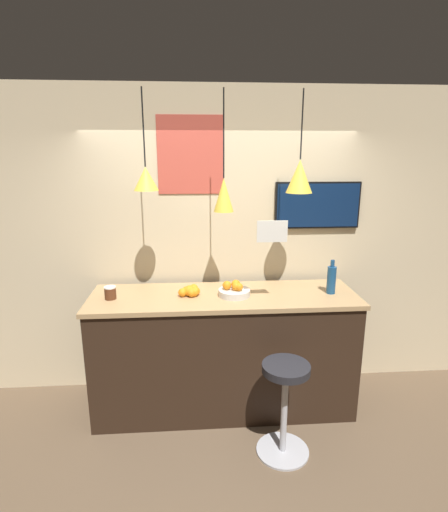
% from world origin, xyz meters
% --- Properties ---
extents(ground_plane, '(14.00, 14.00, 0.00)m').
position_xyz_m(ground_plane, '(0.00, 0.00, 0.00)').
color(ground_plane, brown).
extents(back_wall, '(8.00, 0.06, 2.90)m').
position_xyz_m(back_wall, '(0.00, 1.19, 1.45)').
color(back_wall, beige).
rests_on(back_wall, ground_plane).
extents(service_counter, '(2.34, 0.71, 1.10)m').
position_xyz_m(service_counter, '(0.00, 0.73, 0.55)').
color(service_counter, black).
rests_on(service_counter, ground_plane).
extents(bar_stool, '(0.42, 0.42, 0.77)m').
position_xyz_m(bar_stool, '(0.42, 0.08, 0.51)').
color(bar_stool, '#B7B7BC').
rests_on(bar_stool, ground_plane).
extents(fruit_bowl, '(0.28, 0.28, 0.13)m').
position_xyz_m(fruit_bowl, '(0.09, 0.70, 1.15)').
color(fruit_bowl, beige).
rests_on(fruit_bowl, service_counter).
extents(orange_pile, '(0.19, 0.19, 0.09)m').
position_xyz_m(orange_pile, '(-0.29, 0.73, 1.14)').
color(orange_pile, orange).
rests_on(orange_pile, service_counter).
extents(juice_bottle, '(0.08, 0.08, 0.30)m').
position_xyz_m(juice_bottle, '(0.94, 0.70, 1.23)').
color(juice_bottle, navy).
rests_on(juice_bottle, service_counter).
extents(spread_jar, '(0.10, 0.10, 0.11)m').
position_xyz_m(spread_jar, '(-0.97, 0.70, 1.16)').
color(spread_jar, '#562D19').
rests_on(spread_jar, service_counter).
extents(pendant_lamp_left, '(0.20, 0.20, 0.79)m').
position_xyz_m(pendant_lamp_left, '(-0.63, 0.76, 2.11)').
color(pendant_lamp_left, black).
extents(pendant_lamp_middle, '(0.17, 0.17, 0.97)m').
position_xyz_m(pendant_lamp_middle, '(0.00, 0.76, 1.97)').
color(pendant_lamp_middle, black).
extents(pendant_lamp_right, '(0.22, 0.22, 0.82)m').
position_xyz_m(pendant_lamp_right, '(0.63, 0.76, 2.12)').
color(pendant_lamp_right, black).
extents(mounted_tv, '(0.81, 0.04, 0.44)m').
position_xyz_m(mounted_tv, '(0.92, 1.14, 1.82)').
color(mounted_tv, black).
extents(hanging_menu_board, '(0.24, 0.01, 0.17)m').
position_xyz_m(hanging_menu_board, '(0.36, 0.45, 1.72)').
color(hanging_menu_board, white).
extents(wall_poster, '(0.60, 0.01, 0.69)m').
position_xyz_m(wall_poster, '(-0.27, 1.16, 2.29)').
color(wall_poster, '#C64C3D').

